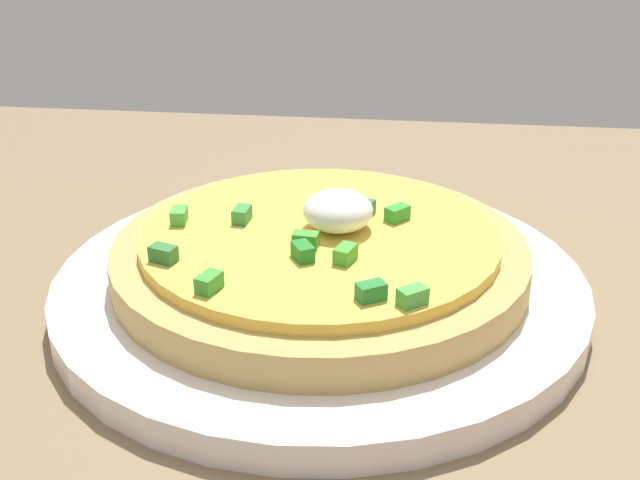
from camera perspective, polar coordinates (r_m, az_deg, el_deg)
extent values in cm
cube|color=#826B4E|center=(42.95, -3.64, -7.89)|extent=(103.59, 74.66, 2.95)
cylinder|color=white|center=(44.32, 0.00, -3.27)|extent=(28.62, 28.62, 1.60)
cylinder|color=tan|center=(43.51, 0.00, -1.26)|extent=(22.15, 22.15, 1.88)
cylinder|color=#EDC14B|center=(42.96, 0.00, 0.25)|extent=(19.01, 19.01, 0.64)
ellipsoid|color=white|center=(42.67, 1.27, 2.08)|extent=(3.73, 3.73, 2.10)
cube|color=#307A3B|center=(44.59, 3.14, 2.20)|extent=(1.22, 1.49, 0.80)
cube|color=green|center=(35.99, 6.53, -3.95)|extent=(1.50, 1.42, 0.80)
cube|color=green|center=(40.88, -1.02, -0.01)|extent=(1.35, 0.91, 0.80)
cube|color=green|center=(44.02, -5.52, 1.79)|extent=(0.92, 1.35, 0.80)
cube|color=green|center=(44.17, 5.46, 1.88)|extent=(1.45, 1.49, 0.80)
cube|color=#288637|center=(36.21, 3.62, -3.63)|extent=(1.51, 1.35, 0.80)
cube|color=green|center=(39.61, 1.82, -0.89)|extent=(1.19, 1.48, 0.80)
cube|color=#248429|center=(39.55, -1.25, -0.93)|extent=(1.33, 1.51, 0.80)
cube|color=green|center=(37.20, -7.81, -2.99)|extent=(1.20, 1.48, 0.80)
cube|color=#367A38|center=(40.21, -10.97, -0.96)|extent=(1.47, 1.17, 0.80)
cube|color=green|center=(44.33, -9.89, 1.70)|extent=(0.95, 1.37, 0.80)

